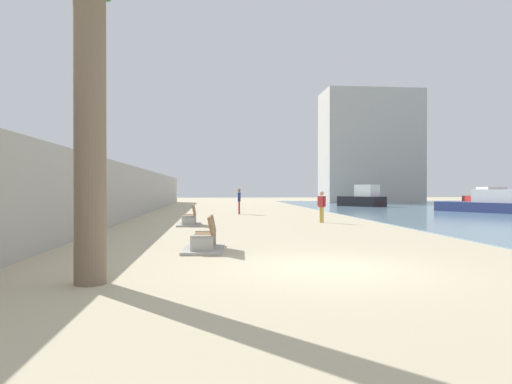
% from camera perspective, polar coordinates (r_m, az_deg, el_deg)
% --- Properties ---
extents(ground_plane, '(120.00, 120.00, 0.00)m').
position_cam_1_polar(ground_plane, '(27.91, -0.31, -3.16)').
color(ground_plane, '#C6B793').
extents(seawall, '(0.80, 64.00, 3.07)m').
position_cam_1_polar(seawall, '(28.19, -15.67, -0.02)').
color(seawall, '#ADAAA3').
rests_on(seawall, ground).
extents(bench_near, '(1.23, 2.16, 0.98)m').
position_cam_1_polar(bench_near, '(13.00, -6.42, -6.26)').
color(bench_near, '#ADAAA3').
rests_on(bench_near, ground).
extents(bench_far, '(1.11, 2.10, 0.98)m').
position_cam_1_polar(bench_far, '(21.87, -8.29, -3.54)').
color(bench_far, '#ADAAA3').
rests_on(bench_far, ground).
extents(person_walking, '(0.24, 0.53, 1.75)m').
position_cam_1_polar(person_walking, '(31.01, -2.12, -0.89)').
color(person_walking, '#B22D33').
rests_on(person_walking, ground).
extents(person_standing, '(0.36, 0.44, 1.61)m').
position_cam_1_polar(person_standing, '(23.56, 8.22, -1.57)').
color(person_standing, gold).
rests_on(person_standing, ground).
extents(boat_far_right, '(3.72, 7.31, 1.84)m').
position_cam_1_polar(boat_far_right, '(45.06, 26.98, -0.90)').
color(boat_far_right, red).
rests_on(boat_far_right, water_bay).
extents(boat_far_left, '(4.99, 6.65, 1.64)m').
position_cam_1_polar(boat_far_left, '(36.77, 26.87, -1.35)').
color(boat_far_left, navy).
rests_on(boat_far_left, water_bay).
extents(boat_outer, '(4.17, 4.77, 2.08)m').
position_cam_1_polar(boat_outer, '(45.05, 13.24, -0.79)').
color(boat_outer, black).
rests_on(boat_outer, water_bay).
extents(harbor_building, '(12.00, 6.00, 13.92)m').
position_cam_1_polar(harbor_building, '(59.39, 14.10, 5.46)').
color(harbor_building, '#ADAAA3').
rests_on(harbor_building, ground).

